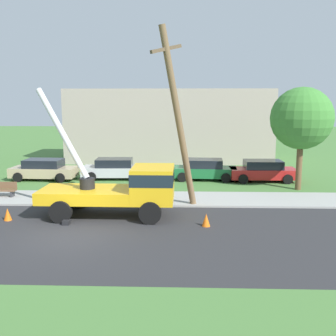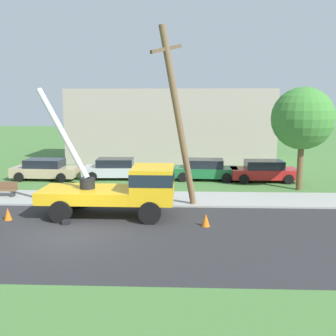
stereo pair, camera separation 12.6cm
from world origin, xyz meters
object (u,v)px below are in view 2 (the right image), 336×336
(utility_truck, at_px, (125,187))
(traffic_cone_behind, at_px, (8,214))
(parked_sedan_silver, at_px, (115,169))
(roadside_tree_far, at_px, (303,119))
(park_bench, at_px, (3,190))
(leaning_utility_pole, at_px, (178,118))
(traffic_cone_ahead, at_px, (206,220))
(parked_sedan_green, at_px, (205,169))
(parked_sedan_red, at_px, (264,171))
(parked_sedan_tan, at_px, (45,169))

(utility_truck, xyz_separation_m, traffic_cone_behind, (-5.25, -0.89, -1.13))
(traffic_cone_behind, xyz_separation_m, parked_sedan_silver, (3.20, 9.92, 0.43))
(traffic_cone_behind, height_order, roadside_tree_far, roadside_tree_far)
(utility_truck, xyz_separation_m, park_bench, (-7.38, 3.26, -0.95))
(traffic_cone_behind, xyz_separation_m, park_bench, (-2.13, 4.15, 0.18))
(leaning_utility_pole, relative_size, traffic_cone_ahead, 15.76)
(utility_truck, relative_size, leaning_utility_pole, 0.77)
(leaning_utility_pole, distance_m, parked_sedan_green, 8.71)
(parked_sedan_green, relative_size, parked_sedan_red, 1.02)
(traffic_cone_behind, bearing_deg, roadside_tree_far, 24.65)
(parked_sedan_green, bearing_deg, roadside_tree_far, -27.85)
(traffic_cone_behind, relative_size, parked_sedan_green, 0.12)
(parked_sedan_tan, relative_size, parked_sedan_green, 1.00)
(traffic_cone_behind, height_order, parked_sedan_green, parked_sedan_green)
(parked_sedan_silver, xyz_separation_m, roadside_tree_far, (11.80, -3.03, 3.60))
(parked_sedan_silver, distance_m, park_bench, 7.86)
(parked_sedan_red, relative_size, roadside_tree_far, 0.71)
(traffic_cone_ahead, relative_size, park_bench, 0.35)
(traffic_cone_ahead, height_order, roadside_tree_far, roadside_tree_far)
(parked_sedan_green, bearing_deg, parked_sedan_red, -5.88)
(parked_sedan_silver, xyz_separation_m, parked_sedan_green, (6.22, -0.08, 0.00))
(utility_truck, distance_m, leaning_utility_pole, 4.18)
(parked_sedan_silver, bearing_deg, traffic_cone_behind, -107.90)
(parked_sedan_tan, bearing_deg, parked_sedan_silver, 5.57)
(traffic_cone_behind, distance_m, parked_sedan_red, 16.36)
(parked_sedan_red, xyz_separation_m, roadside_tree_far, (1.65, -2.54, 3.60))
(parked_sedan_red, bearing_deg, traffic_cone_ahead, -113.88)
(utility_truck, distance_m, parked_sedan_red, 11.80)
(roadside_tree_far, bearing_deg, utility_truck, -148.42)
(leaning_utility_pole, bearing_deg, traffic_cone_behind, -164.01)
(parked_sedan_silver, distance_m, parked_sedan_red, 10.17)
(traffic_cone_behind, xyz_separation_m, parked_sedan_green, (9.42, 9.84, 0.43))
(traffic_cone_ahead, distance_m, parked_sedan_silver, 11.96)
(utility_truck, height_order, parked_sedan_silver, utility_truck)
(parked_sedan_tan, bearing_deg, park_bench, -95.70)
(traffic_cone_ahead, bearing_deg, leaning_utility_pole, 114.14)
(traffic_cone_ahead, distance_m, traffic_cone_behind, 8.95)
(utility_truck, height_order, traffic_cone_behind, utility_truck)
(leaning_utility_pole, distance_m, roadside_tree_far, 8.69)
(park_bench, bearing_deg, traffic_cone_ahead, -23.09)
(leaning_utility_pole, height_order, parked_sedan_red, leaning_utility_pole)
(leaning_utility_pole, relative_size, parked_sedan_green, 1.96)
(parked_sedan_green, xyz_separation_m, park_bench, (-11.55, -5.69, -0.25))
(traffic_cone_ahead, bearing_deg, parked_sedan_red, 66.12)
(parked_sedan_tan, xyz_separation_m, parked_sedan_silver, (4.81, 0.47, 0.00))
(roadside_tree_far, bearing_deg, park_bench, -170.93)
(parked_sedan_tan, distance_m, roadside_tree_far, 17.19)
(leaning_utility_pole, xyz_separation_m, parked_sedan_green, (1.73, 7.63, -3.82))
(parked_sedan_green, height_order, roadside_tree_far, roadside_tree_far)
(traffic_cone_behind, bearing_deg, traffic_cone_ahead, -3.63)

